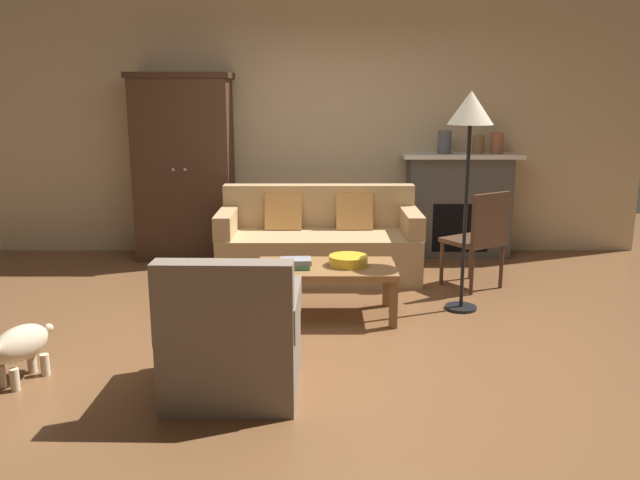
{
  "coord_description": "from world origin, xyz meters",
  "views": [
    {
      "loc": [
        0.04,
        -4.71,
        1.76
      ],
      "look_at": [
        0.05,
        0.62,
        0.55
      ],
      "focal_mm": 36.59,
      "sensor_mm": 36.0,
      "label": 1
    }
  ],
  "objects": [
    {
      "name": "ground_plane",
      "position": [
        0.0,
        0.0,
        0.0
      ],
      "size": [
        9.6,
        9.6,
        0.0
      ],
      "primitive_type": "plane",
      "color": "brown"
    },
    {
      "name": "back_wall",
      "position": [
        0.0,
        2.55,
        1.4
      ],
      "size": [
        7.2,
        0.1,
        2.8
      ],
      "primitive_type": "cube",
      "color": "beige",
      "rests_on": "ground"
    },
    {
      "name": "fireplace",
      "position": [
        1.55,
        2.3,
        0.57
      ],
      "size": [
        1.26,
        0.48,
        1.12
      ],
      "color": "#4C4947",
      "rests_on": "ground"
    },
    {
      "name": "armoire",
      "position": [
        -1.4,
        2.22,
        0.98
      ],
      "size": [
        1.06,
        0.57,
        1.96
      ],
      "color": "#472D1E",
      "rests_on": "ground"
    },
    {
      "name": "couch",
      "position": [
        0.03,
        1.47,
        0.32
      ],
      "size": [
        1.92,
        0.86,
        0.86
      ],
      "color": "tan",
      "rests_on": "ground"
    },
    {
      "name": "coffee_table",
      "position": [
        0.09,
        0.27,
        0.37
      ],
      "size": [
        1.1,
        0.6,
        0.42
      ],
      "color": "olive",
      "rests_on": "ground"
    },
    {
      "name": "fruit_bowl",
      "position": [
        0.27,
        0.29,
        0.46
      ],
      "size": [
        0.31,
        0.31,
        0.08
      ],
      "primitive_type": "cylinder",
      "color": "gold",
      "rests_on": "coffee_table"
    },
    {
      "name": "book_stack",
      "position": [
        -0.15,
        0.21,
        0.46
      ],
      "size": [
        0.25,
        0.19,
        0.07
      ],
      "color": "#427A4C",
      "rests_on": "coffee_table"
    },
    {
      "name": "mantel_vase_slate",
      "position": [
        1.37,
        2.28,
        1.24
      ],
      "size": [
        0.14,
        0.14,
        0.24
      ],
      "primitive_type": "cylinder",
      "color": "#565B66",
      "rests_on": "fireplace"
    },
    {
      "name": "mantel_vase_bronze",
      "position": [
        1.73,
        2.28,
        1.22
      ],
      "size": [
        0.12,
        0.12,
        0.19
      ],
      "primitive_type": "cylinder",
      "color": "olive",
      "rests_on": "fireplace"
    },
    {
      "name": "mantel_vase_terracotta",
      "position": [
        1.93,
        2.28,
        1.23
      ],
      "size": [
        0.14,
        0.14,
        0.22
      ],
      "primitive_type": "cylinder",
      "color": "#A86042",
      "rests_on": "fireplace"
    },
    {
      "name": "armchair_near_left",
      "position": [
        -0.47,
        -1.09,
        0.32
      ],
      "size": [
        0.79,
        0.79,
        0.88
      ],
      "color": "#756656",
      "rests_on": "ground"
    },
    {
      "name": "side_chair_wooden",
      "position": [
        1.49,
        1.03,
        0.51
      ],
      "size": [
        0.61,
        0.61,
        0.9
      ],
      "color": "#472D1E",
      "rests_on": "ground"
    },
    {
      "name": "floor_lamp",
      "position": [
        1.22,
        0.45,
        1.54
      ],
      "size": [
        0.36,
        0.36,
        1.77
      ],
      "color": "black",
      "rests_on": "ground"
    },
    {
      "name": "dog",
      "position": [
        -1.82,
        -0.97,
        0.25
      ],
      "size": [
        0.34,
        0.54,
        0.39
      ],
      "color": "beige",
      "rests_on": "ground"
    }
  ]
}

